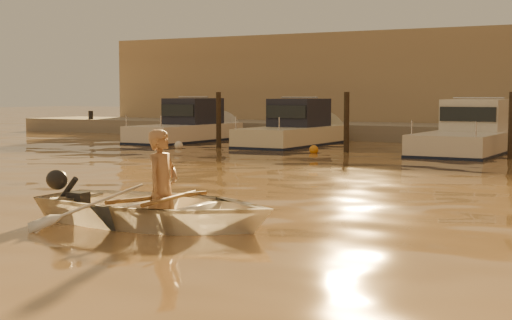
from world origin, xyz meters
The scene contains 15 objects.
ground_plane centered at (0.00, 0.00, 0.00)m, with size 160.00×160.00×0.00m, color olive.
dinghy centered at (-2.31, -0.95, 0.28)m, with size 2.74×3.84×0.79m, color white.
person centered at (-2.21, -0.94, 0.56)m, with size 0.63×0.41×1.73m, color #A07450.
outboard_motor centered at (-3.81, -1.01, 0.28)m, with size 0.90×0.40×0.70m, color black, non-canonical shape.
oar_port centered at (-2.06, -0.94, 0.42)m, with size 0.06×0.06×2.10m, color brown.
oar_starboard centered at (-2.26, -0.95, 0.42)m, with size 0.06×0.06×2.10m, color brown.
moored_boat_0 centered at (-13.48, 16.00, 0.62)m, with size 2.04×6.56×1.75m, color white, non-canonical shape.
moored_boat_1 centered at (-8.61, 16.00, 0.62)m, with size 2.14×6.41×1.75m, color beige, non-canonical shape.
moored_boat_2 centered at (-1.90, 16.00, 0.62)m, with size 2.40×7.99×1.75m, color silver, non-canonical shape.
piling_0 centered at (-10.50, 13.80, 0.90)m, with size 0.18×0.18×2.20m, color #2D2319.
piling_1 centered at (-5.50, 13.80, 0.90)m, with size 0.18×0.18×2.20m, color #2D2319.
piling_2 centered at (-0.20, 13.80, 0.90)m, with size 0.18×0.18×2.20m, color #2D2319.
fender_a centered at (-11.50, 12.70, 0.10)m, with size 0.30×0.30×0.30m, color silver.
fender_b centered at (-6.35, 13.07, 0.10)m, with size 0.30×0.30×0.30m, color orange.
fender_c centered at (-2.34, 12.93, 0.10)m, with size 0.30×0.30×0.30m, color white.
Camera 1 is at (4.64, -10.26, 1.96)m, focal length 55.00 mm.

